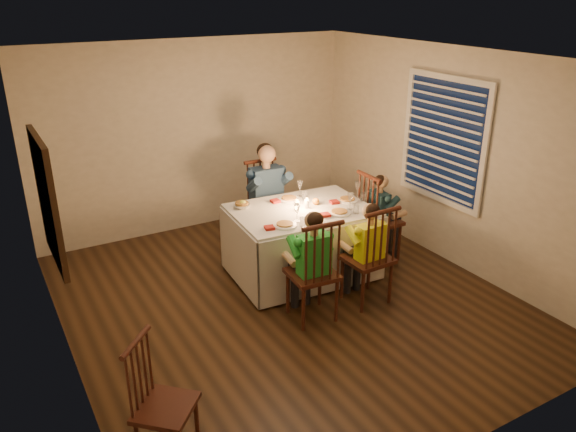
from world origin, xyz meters
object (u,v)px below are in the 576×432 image
dining_table (301,228)px  chair_near_right (365,300)px  child_green (311,317)px  chair_adult (268,245)px  adult (268,245)px  chair_near_left (311,317)px  child_yellow (365,300)px  child_teal (377,257)px  chair_end (377,257)px  serving_bowl (242,206)px

dining_table → chair_near_right: dining_table is taller
child_green → dining_table: bearing=-110.1°
chair_adult → adult: size_ratio=0.82×
chair_near_left → child_yellow: bearing=-176.2°
child_teal → chair_near_right: bearing=135.3°
chair_end → serving_bowl: serving_bowl is taller
chair_near_right → adult: (-0.26, 1.78, 0.00)m
adult → child_green: size_ratio=1.16×
chair_end → child_green: (-1.47, -0.76, 0.00)m
chair_adult → child_yellow: (0.26, -1.78, 0.00)m
chair_end → adult: (-1.04, 1.02, 0.00)m
chair_end → child_teal: 0.00m
chair_end → child_teal: bearing=0.0°
dining_table → child_green: size_ratio=1.41×
child_teal → chair_end: bearing=0.0°
chair_adult → child_yellow: child_yellow is taller
dining_table → child_green: dining_table is taller
chair_near_right → chair_end: 1.09m
chair_end → serving_bowl: (-1.65, 0.49, 0.86)m
chair_adult → adult: adult is taller
chair_near_left → child_green: 0.00m
dining_table → chair_end: (1.07, -0.11, -0.60)m
chair_adult → child_teal: size_ratio=1.03×
chair_adult → chair_near_left: size_ratio=1.00×
chair_near_left → adult: 1.83m
dining_table → chair_end: 1.23m
chair_near_left → chair_near_right: 0.69m
adult → child_green: 1.83m
dining_table → chair_adult: (0.04, 0.91, -0.60)m
chair_near_right → child_green: child_green is taller
child_green → child_yellow: child_green is taller
chair_end → child_green: size_ratio=0.96×
dining_table → adult: (0.04, 0.91, -0.60)m
chair_near_right → child_yellow: (0.00, 0.00, 0.00)m
chair_near_right → serving_bowl: serving_bowl is taller
adult → serving_bowl: (-0.61, -0.53, 0.86)m
chair_near_left → chair_near_right: same height
chair_near_left → adult: bearing=-99.2°
chair_end → chair_near_left: bearing=118.0°
adult → dining_table: bearing=-90.1°
chair_adult → child_teal: bearing=-42.3°
chair_end → chair_near_right: bearing=135.3°
child_green → child_teal: 1.65m
chair_adult → child_yellow: bearing=-79.5°
chair_end → child_yellow: bearing=135.3°
chair_near_right → child_teal: (0.78, 0.76, 0.00)m
chair_near_left → chair_end: size_ratio=1.00×
chair_near_right → child_teal: 1.09m
child_yellow → child_teal: bearing=-137.5°
chair_near_left → child_yellow: size_ratio=0.99×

